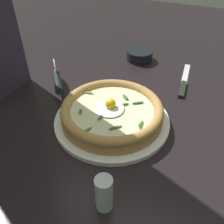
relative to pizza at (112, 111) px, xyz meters
name	(u,v)px	position (x,y,z in m)	size (l,w,h in m)	color
ground_plane	(97,131)	(0.03, -0.03, -0.05)	(2.40, 2.40, 0.03)	black
pizza_plate	(112,120)	(0.00, 0.00, -0.03)	(0.29, 0.29, 0.01)	white
pizza	(112,111)	(0.00, 0.00, 0.00)	(0.25, 0.25, 0.06)	#BC844D
side_bowl	(140,55)	(-0.36, -0.05, -0.02)	(0.09, 0.09, 0.04)	black
pizza_cutter	(57,79)	(-0.07, -0.21, 0.00)	(0.13, 0.11, 0.07)	silver
table_knife	(184,84)	(-0.25, 0.13, -0.03)	(0.22, 0.04, 0.01)	silver
pepper_shaker	(104,193)	(0.22, 0.08, 0.00)	(0.03, 0.03, 0.08)	silver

